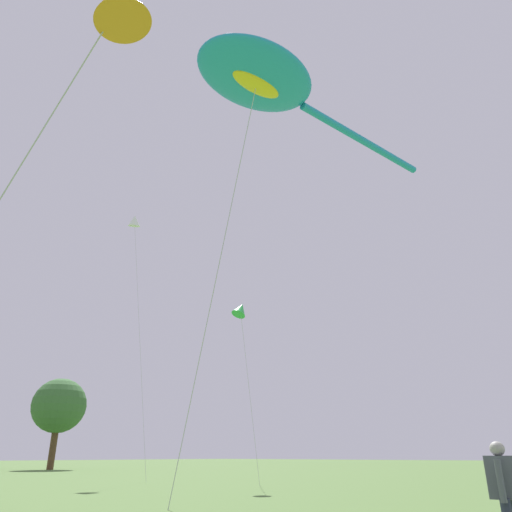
# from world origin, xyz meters

# --- Properties ---
(big_show_kite) EXTENTS (11.42, 5.37, 13.87)m
(big_show_kite) POSITION_xyz_m (0.39, 8.92, 13.44)
(big_show_kite) COLOR #1E8CBF
(big_show_kite) RESTS_ON ground
(person_brown_coat) EXTENTS (0.58, 0.44, 1.63)m
(person_brown_coat) POSITION_xyz_m (-1.46, 2.89, 0.95)
(person_brown_coat) COLOR #282D42
(person_brown_coat) RESTS_ON ground
(small_kite_triangle_green) EXTENTS (1.39, 5.13, 18.65)m
(small_kite_triangle_green) POSITION_xyz_m (10.00, 29.24, 18.08)
(small_kite_triangle_green) COLOR white
(small_kite_triangle_green) RESTS_ON ground
(small_kite_bird_shape) EXTENTS (2.13, 0.94, 9.41)m
(small_kite_bird_shape) POSITION_xyz_m (9.59, 17.91, 8.90)
(small_kite_bird_shape) COLOR green
(small_kite_bird_shape) RESTS_ON ground
(small_kite_delta_white) EXTENTS (1.36, 4.59, 6.71)m
(small_kite_delta_white) POSITION_xyz_m (-7.81, 4.54, 6.33)
(small_kite_delta_white) COLOR orange
(small_kite_delta_white) RESTS_ON ground
(tree_oak_right) EXTENTS (5.82, 5.82, 9.44)m
(tree_oak_right) POSITION_xyz_m (19.47, 53.21, 6.48)
(tree_oak_right) COLOR #513823
(tree_oak_right) RESTS_ON ground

